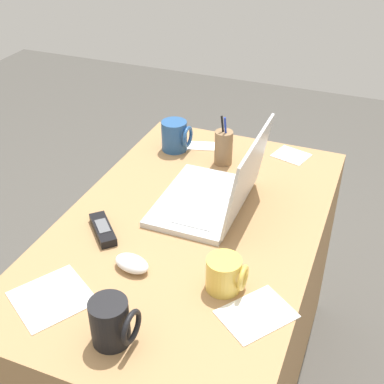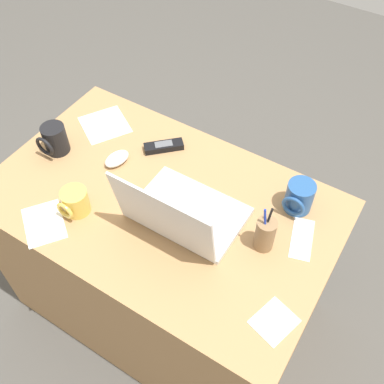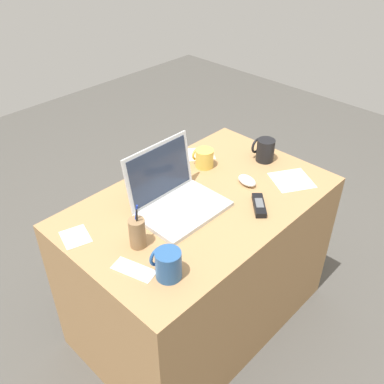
{
  "view_description": "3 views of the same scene",
  "coord_description": "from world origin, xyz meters",
  "px_view_note": "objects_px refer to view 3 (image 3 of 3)",
  "views": [
    {
      "loc": [
        1.09,
        0.44,
        1.63
      ],
      "look_at": [
        -0.08,
        -0.02,
        0.8
      ],
      "focal_mm": 48.13,
      "sensor_mm": 36.0,
      "label": 1
    },
    {
      "loc": [
        -0.58,
        0.74,
        1.93
      ],
      "look_at": [
        -0.1,
        -0.04,
        0.81
      ],
      "focal_mm": 42.55,
      "sensor_mm": 36.0,
      "label": 2
    },
    {
      "loc": [
        -1.08,
        -0.98,
        1.83
      ],
      "look_at": [
        -0.04,
        0.01,
        0.8
      ],
      "focal_mm": 40.14,
      "sensor_mm": 36.0,
      "label": 3
    }
  ],
  "objects_px": {
    "computer_mouse": "(247,181)",
    "coffee_mug_tall": "(204,158)",
    "laptop": "(176,197)",
    "coffee_mug_spare": "(168,264)",
    "cordless_phone": "(259,205)",
    "pen_holder": "(137,233)",
    "coffee_mug_white": "(264,150)"
  },
  "relations": [
    {
      "from": "coffee_mug_spare",
      "to": "pen_holder",
      "type": "relative_size",
      "value": 0.61
    },
    {
      "from": "computer_mouse",
      "to": "pen_holder",
      "type": "height_order",
      "value": "pen_holder"
    },
    {
      "from": "coffee_mug_tall",
      "to": "coffee_mug_spare",
      "type": "bearing_deg",
      "value": -147.16
    },
    {
      "from": "coffee_mug_white",
      "to": "coffee_mug_spare",
      "type": "xyz_separation_m",
      "value": [
        -0.84,
        -0.22,
        -0.0
      ]
    },
    {
      "from": "coffee_mug_white",
      "to": "pen_holder",
      "type": "height_order",
      "value": "pen_holder"
    },
    {
      "from": "laptop",
      "to": "computer_mouse",
      "type": "height_order",
      "value": "laptop"
    },
    {
      "from": "computer_mouse",
      "to": "coffee_mug_white",
      "type": "distance_m",
      "value": 0.24
    },
    {
      "from": "coffee_mug_spare",
      "to": "computer_mouse",
      "type": "bearing_deg",
      "value": 13.37
    },
    {
      "from": "coffee_mug_white",
      "to": "pen_holder",
      "type": "xyz_separation_m",
      "value": [
        -0.82,
        -0.03,
        0.01
      ]
    },
    {
      "from": "computer_mouse",
      "to": "coffee_mug_tall",
      "type": "relative_size",
      "value": 0.99
    },
    {
      "from": "laptop",
      "to": "coffee_mug_tall",
      "type": "relative_size",
      "value": 3.57
    },
    {
      "from": "computer_mouse",
      "to": "coffee_mug_spare",
      "type": "height_order",
      "value": "coffee_mug_spare"
    },
    {
      "from": "laptop",
      "to": "cordless_phone",
      "type": "bearing_deg",
      "value": -46.54
    },
    {
      "from": "computer_mouse",
      "to": "coffee_mug_white",
      "type": "relative_size",
      "value": 0.88
    },
    {
      "from": "laptop",
      "to": "cordless_phone",
      "type": "xyz_separation_m",
      "value": [
        0.24,
        -0.25,
        -0.04
      ]
    },
    {
      "from": "coffee_mug_spare",
      "to": "pen_holder",
      "type": "bearing_deg",
      "value": 81.56
    },
    {
      "from": "coffee_mug_spare",
      "to": "cordless_phone",
      "type": "distance_m",
      "value": 0.52
    },
    {
      "from": "coffee_mug_spare",
      "to": "pen_holder",
      "type": "distance_m",
      "value": 0.19
    },
    {
      "from": "pen_holder",
      "to": "coffee_mug_tall",
      "type": "bearing_deg",
      "value": 19.14
    },
    {
      "from": "coffee_mug_white",
      "to": "pen_holder",
      "type": "distance_m",
      "value": 0.82
    },
    {
      "from": "pen_holder",
      "to": "coffee_mug_spare",
      "type": "bearing_deg",
      "value": -98.44
    },
    {
      "from": "computer_mouse",
      "to": "coffee_mug_tall",
      "type": "xyz_separation_m",
      "value": [
        -0.02,
        0.24,
        0.03
      ]
    },
    {
      "from": "computer_mouse",
      "to": "cordless_phone",
      "type": "xyz_separation_m",
      "value": [
        -0.1,
        -0.14,
        -0.01
      ]
    },
    {
      "from": "coffee_mug_white",
      "to": "laptop",
      "type": "bearing_deg",
      "value": 176.59
    },
    {
      "from": "laptop",
      "to": "computer_mouse",
      "type": "distance_m",
      "value": 0.36
    },
    {
      "from": "laptop",
      "to": "coffee_mug_spare",
      "type": "height_order",
      "value": "laptop"
    },
    {
      "from": "computer_mouse",
      "to": "coffee_mug_white",
      "type": "height_order",
      "value": "coffee_mug_white"
    },
    {
      "from": "cordless_phone",
      "to": "computer_mouse",
      "type": "bearing_deg",
      "value": 54.41
    },
    {
      "from": "coffee_mug_spare",
      "to": "coffee_mug_white",
      "type": "bearing_deg",
      "value": 14.61
    },
    {
      "from": "coffee_mug_white",
      "to": "coffee_mug_tall",
      "type": "xyz_separation_m",
      "value": [
        -0.24,
        0.17,
        -0.01
      ]
    },
    {
      "from": "coffee_mug_tall",
      "to": "cordless_phone",
      "type": "bearing_deg",
      "value": -101.89
    },
    {
      "from": "coffee_mug_spare",
      "to": "cordless_phone",
      "type": "bearing_deg",
      "value": 0.5
    }
  ]
}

